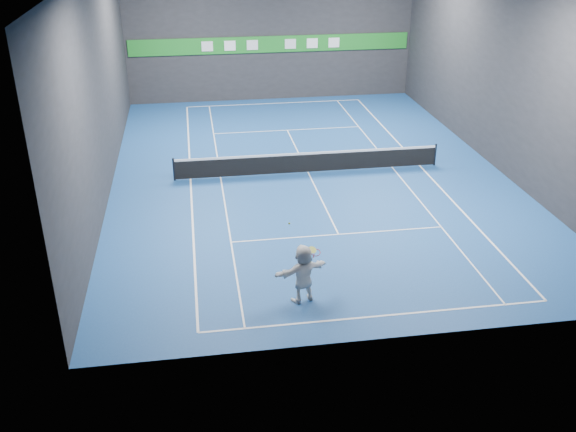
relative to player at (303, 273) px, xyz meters
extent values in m
plane|color=navy|center=(2.14, 10.64, -0.98)|extent=(26.00, 26.00, 0.00)
cube|color=#262628|center=(2.14, 23.64, 3.52)|extent=(18.00, 0.10, 9.00)
cube|color=#262628|center=(2.14, -2.36, 3.52)|extent=(18.00, 0.10, 9.00)
cube|color=#262628|center=(-6.86, 10.64, 3.52)|extent=(0.10, 26.00, 9.00)
cube|color=#262628|center=(11.14, 10.64, 3.52)|extent=(0.10, 26.00, 9.00)
cube|color=white|center=(2.14, -1.25, -0.97)|extent=(10.98, 0.08, 0.01)
cube|color=white|center=(2.14, 22.53, -0.97)|extent=(10.98, 0.08, 0.01)
cube|color=white|center=(-3.35, 10.64, -0.97)|extent=(0.08, 23.78, 0.01)
cube|color=white|center=(7.63, 10.64, -0.97)|extent=(0.08, 23.78, 0.01)
cube|color=white|center=(-1.97, 10.64, -0.97)|extent=(0.06, 23.78, 0.01)
cube|color=white|center=(6.25, 10.64, -0.97)|extent=(0.06, 23.78, 0.01)
cube|color=white|center=(2.14, 4.24, -0.97)|extent=(8.23, 0.06, 0.01)
cube|color=white|center=(2.14, 17.04, -0.97)|extent=(8.23, 0.06, 0.01)
cube|color=white|center=(2.14, 10.64, -0.97)|extent=(0.06, 12.80, 0.01)
imported|color=white|center=(0.00, 0.00, 0.00)|extent=(1.90, 1.14, 1.95)
sphere|color=#C0D523|center=(-0.45, -0.05, 1.80)|extent=(0.06, 0.06, 0.06)
cylinder|color=black|center=(-4.06, 10.64, -0.44)|extent=(0.10, 0.10, 1.07)
cylinder|color=black|center=(8.34, 10.64, -0.44)|extent=(0.10, 0.10, 1.07)
cube|color=black|center=(2.14, 10.64, -0.51)|extent=(12.40, 0.03, 0.86)
cube|color=white|center=(2.14, 10.64, -0.03)|extent=(12.40, 0.04, 0.10)
cube|color=#1C8124|center=(2.14, 23.58, 2.52)|extent=(17.64, 0.06, 1.00)
cube|color=white|center=(-1.86, 23.52, 2.52)|extent=(0.70, 0.04, 0.60)
cube|color=white|center=(-0.46, 23.52, 2.52)|extent=(0.70, 0.04, 0.60)
cube|color=white|center=(0.94, 23.52, 2.52)|extent=(0.70, 0.04, 0.60)
cube|color=silver|center=(3.34, 23.52, 2.52)|extent=(0.70, 0.04, 0.60)
cube|color=white|center=(4.74, 23.52, 2.52)|extent=(0.70, 0.04, 0.60)
cube|color=white|center=(6.14, 23.52, 2.52)|extent=(0.70, 0.04, 0.60)
torus|color=red|center=(0.39, 0.05, 0.69)|extent=(0.42, 0.40, 0.18)
cylinder|color=#D3DF4E|center=(0.29, 0.05, 0.79)|extent=(0.38, 0.34, 0.17)
cylinder|color=red|center=(0.33, 0.05, 0.57)|extent=(0.06, 0.10, 0.18)
cylinder|color=yellow|center=(0.22, 0.03, 0.34)|extent=(0.06, 0.19, 0.24)
camera|label=1|loc=(-3.12, -16.92, 10.32)|focal=40.00mm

